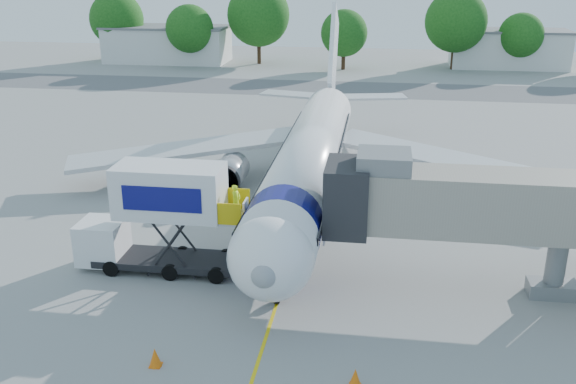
# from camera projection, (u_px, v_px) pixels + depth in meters

# --- Properties ---
(ground) EXTENTS (160.00, 160.00, 0.00)m
(ground) POSITION_uv_depth(u_px,v_px,m) (303.00, 223.00, 37.97)
(ground) COLOR gray
(ground) RESTS_ON ground
(guidance_line) EXTENTS (0.15, 70.00, 0.01)m
(guidance_line) POSITION_uv_depth(u_px,v_px,m) (303.00, 223.00, 37.97)
(guidance_line) COLOR yellow
(guidance_line) RESTS_ON ground
(taxiway_strip) EXTENTS (120.00, 10.00, 0.01)m
(taxiway_strip) POSITION_uv_depth(u_px,v_px,m) (346.00, 89.00, 77.02)
(taxiway_strip) COLOR #59595B
(taxiway_strip) RESTS_ON ground
(aircraft) EXTENTS (34.17, 37.73, 11.35)m
(aircraft) POSITION_uv_depth(u_px,v_px,m) (311.00, 155.00, 40.79)
(aircraft) COLOR white
(aircraft) RESTS_ON ground
(jet_bridge) EXTENTS (13.90, 3.20, 6.60)m
(jet_bridge) POSITION_uv_depth(u_px,v_px,m) (460.00, 203.00, 28.89)
(jet_bridge) COLOR gray
(jet_bridge) RESTS_ON ground
(catering_hiloader) EXTENTS (8.50, 2.44, 5.50)m
(catering_hiloader) POSITION_uv_depth(u_px,v_px,m) (158.00, 219.00, 31.36)
(catering_hiloader) COLOR black
(catering_hiloader) RESTS_ON ground
(safety_cone_a) EXTENTS (0.48, 0.48, 0.77)m
(safety_cone_a) POSITION_uv_depth(u_px,v_px,m) (355.00, 378.00, 23.30)
(safety_cone_a) COLOR orange
(safety_cone_a) RESTS_ON ground
(safety_cone_b) EXTENTS (0.49, 0.49, 0.77)m
(safety_cone_b) POSITION_uv_depth(u_px,v_px,m) (155.00, 357.00, 24.51)
(safety_cone_b) COLOR orange
(safety_cone_b) RESTS_ON ground
(outbuilding_left) EXTENTS (18.40, 8.40, 5.30)m
(outbuilding_left) POSITION_uv_depth(u_px,v_px,m) (168.00, 44.00, 96.64)
(outbuilding_left) COLOR silver
(outbuilding_left) RESTS_ON ground
(outbuilding_right) EXTENTS (16.40, 7.40, 5.30)m
(outbuilding_right) POSITION_uv_depth(u_px,v_px,m) (508.00, 48.00, 91.72)
(outbuilding_right) COLOR silver
(outbuilding_right) RESTS_ON ground
(tree_a) EXTENTS (8.02, 8.02, 10.23)m
(tree_a) POSITION_uv_depth(u_px,v_px,m) (117.00, 19.00, 96.17)
(tree_a) COLOR #382314
(tree_a) RESTS_ON ground
(tree_b) EXTENTS (6.84, 6.84, 8.72)m
(tree_b) POSITION_uv_depth(u_px,v_px,m) (190.00, 29.00, 91.86)
(tree_b) COLOR #382314
(tree_b) RESTS_ON ground
(tree_c) EXTENTS (9.09, 9.09, 11.59)m
(tree_c) POSITION_uv_depth(u_px,v_px,m) (258.00, 15.00, 93.24)
(tree_c) COLOR #382314
(tree_c) RESTS_ON ground
(tree_d) EXTENTS (6.48, 6.48, 8.27)m
(tree_d) POSITION_uv_depth(u_px,v_px,m) (344.00, 33.00, 88.98)
(tree_d) COLOR #382314
(tree_d) RESTS_ON ground
(tree_e) EXTENTS (8.54, 8.54, 10.89)m
(tree_e) POSITION_uv_depth(u_px,v_px,m) (456.00, 21.00, 88.55)
(tree_e) COLOR #382314
(tree_e) RESTS_ON ground
(tree_f) EXTENTS (6.16, 6.16, 7.85)m
(tree_f) POSITION_uv_depth(u_px,v_px,m) (521.00, 35.00, 88.56)
(tree_f) COLOR #382314
(tree_f) RESTS_ON ground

